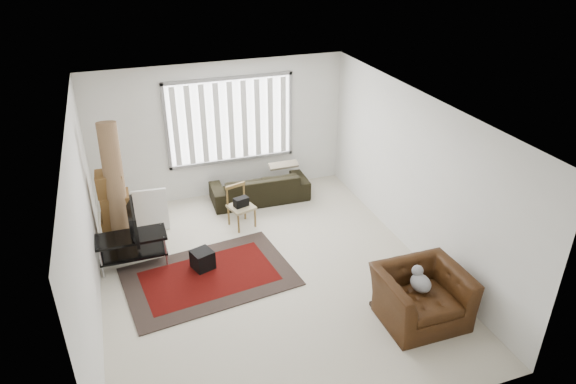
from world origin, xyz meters
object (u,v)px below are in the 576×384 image
Objects in this scene: sofa at (260,183)px; armchair at (422,293)px; moving_boxes at (116,210)px; side_chair at (241,205)px; tv_stand at (132,244)px.

sofa is 1.63× the size of armchair.
moving_boxes reaches higher than side_chair.
sofa is 4.25m from armchair.
tv_stand is 1.40× the size of side_chair.
tv_stand is at bearing -178.88° from side_chair.
side_chair is 0.66× the size of armchair.
moving_boxes is at bearing 101.98° from tv_stand.
armchair is at bearing -78.86° from side_chair.
sofa is 2.47× the size of side_chair.
sofa is (2.74, 0.60, -0.23)m from moving_boxes.
side_chair reaches higher than tv_stand.
moving_boxes is at bearing 156.96° from side_chair.
moving_boxes is 1.65× the size of side_chair.
sofa is at bearing 105.35° from armchair.
side_chair is at bearing 117.91° from armchair.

